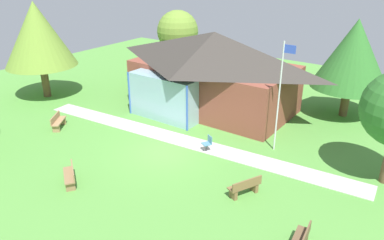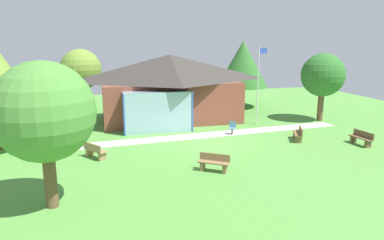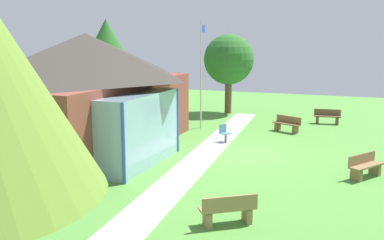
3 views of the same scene
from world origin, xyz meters
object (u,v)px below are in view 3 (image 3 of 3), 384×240
at_px(bench_mid_right, 287,124).
at_px(flagpole, 201,71).
at_px(bench_mid_left, 228,210).
at_px(tree_east_hedge, 229,60).
at_px(bench_front_center, 365,167).
at_px(tree_behind_pavilion_right, 107,53).
at_px(pavilion, 89,90).
at_px(bench_lawn_far_right, 327,117).
at_px(patio_chair_lawn_spare, 225,134).

bearing_deg(bench_mid_right, flagpole, 33.24).
xyz_separation_m(bench_mid_left, tree_east_hedge, (16.96, 4.99, 3.13)).
distance_m(bench_front_center, tree_east_hedge, 14.51).
xyz_separation_m(flagpole, tree_behind_pavilion_right, (1.64, 6.95, 0.83)).
bearing_deg(pavilion, tree_behind_pavilion_right, 26.96).
bearing_deg(flagpole, tree_behind_pavilion_right, 76.71).
height_order(flagpole, tree_east_hedge, flagpole).
height_order(bench_mid_right, tree_east_hedge, tree_east_hedge).
distance_m(bench_lawn_far_right, tree_behind_pavilion_right, 14.03).
bearing_deg(pavilion, patio_chair_lawn_spare, -58.70).
xyz_separation_m(bench_mid_right, patio_chair_lawn_spare, (-3.48, 2.39, 0.01)).
bearing_deg(bench_front_center, tree_behind_pavilion_right, -82.75).
distance_m(pavilion, bench_mid_left, 10.06).
bearing_deg(bench_lawn_far_right, bench_mid_left, 78.15).
bearing_deg(tree_behind_pavilion_right, bench_mid_left, -138.06).
distance_m(flagpole, bench_lawn_far_right, 7.98).
relative_size(bench_lawn_far_right, bench_mid_left, 1.04).
height_order(bench_front_center, patio_chair_lawn_spare, patio_chair_lawn_spare).
bearing_deg(bench_mid_left, tree_east_hedge, 70.93).
distance_m(bench_mid_right, bench_mid_left, 12.31).
bearing_deg(tree_behind_pavilion_right, bench_lawn_far_right, -80.83).
xyz_separation_m(pavilion, tree_behind_pavilion_right, (7.64, 3.89, 1.35)).
relative_size(tree_east_hedge, tree_behind_pavilion_right, 0.85).
height_order(flagpole, bench_mid_right, flagpole).
bearing_deg(tree_behind_pavilion_right, pavilion, -153.04).
relative_size(pavilion, patio_chair_lawn_spare, 13.02).
bearing_deg(pavilion, flagpole, -26.99).
distance_m(bench_mid_left, patio_chair_lawn_spare, 9.25).
distance_m(patio_chair_lawn_spare, tree_east_hedge, 8.99).
height_order(bench_lawn_far_right, bench_mid_left, same).
height_order(pavilion, flagpole, flagpole).
xyz_separation_m(flagpole, bench_mid_right, (0.68, -4.61, -2.77)).
relative_size(bench_lawn_far_right, tree_behind_pavilion_right, 0.25).
bearing_deg(tree_behind_pavilion_right, bench_mid_right, -94.77).
bearing_deg(bench_mid_left, patio_chair_lawn_spare, 71.91).
bearing_deg(bench_mid_right, bench_mid_left, 116.59).
bearing_deg(patio_chair_lawn_spare, bench_front_center, 91.08).
bearing_deg(flagpole, bench_front_center, -126.10).
distance_m(flagpole, bench_mid_right, 5.42).
bearing_deg(bench_lawn_far_right, patio_chair_lawn_spare, 50.94).
xyz_separation_m(bench_mid_right, bench_mid_left, (-12.30, -0.37, 0.00)).
distance_m(pavilion, flagpole, 6.76).
xyz_separation_m(flagpole, tree_east_hedge, (5.33, 0.02, 0.36)).
height_order(pavilion, tree_behind_pavilion_right, tree_behind_pavilion_right).
xyz_separation_m(patio_chair_lawn_spare, tree_east_hedge, (8.13, 2.23, 3.12)).
relative_size(pavilion, bench_mid_left, 7.58).
bearing_deg(bench_front_center, pavilion, -56.40).
bearing_deg(tree_east_hedge, flagpole, -179.84).
height_order(bench_mid_right, patio_chair_lawn_spare, patio_chair_lawn_spare).
height_order(bench_mid_right, tree_behind_pavilion_right, tree_behind_pavilion_right).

